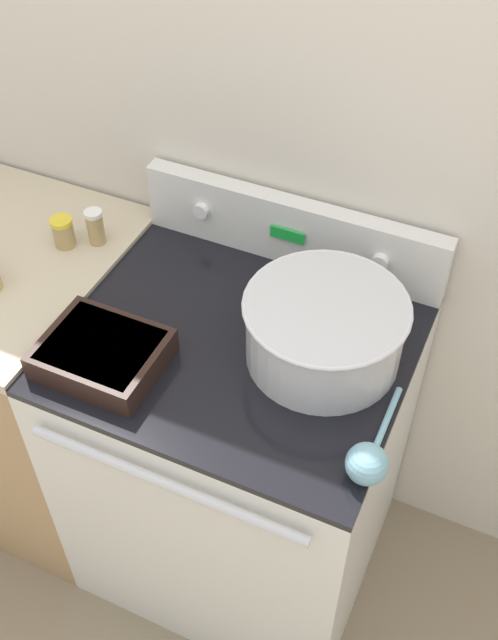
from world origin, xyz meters
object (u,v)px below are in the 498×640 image
Objects in this scene: casserole_dish at (102,353)px; spice_jar_yellow_cap at (63,232)px; ladle at (368,461)px; spice_jar_white_cap at (95,227)px; mixing_bowl at (325,328)px.

spice_jar_yellow_cap is at bearing 135.34° from casserole_dish.
spice_jar_yellow_cap reaches higher than casserole_dish.
spice_jar_white_cap is (-0.86, 0.38, 0.02)m from ladle.
mixing_bowl is 1.31× the size of ladle.
spice_jar_yellow_cap reaches higher than ladle.
mixing_bowl is 0.68m from spice_jar_white_cap.
ladle is 3.39× the size of spice_jar_yellow_cap.
spice_jar_white_cap is at bearing 32.80° from spice_jar_yellow_cap.
ladle is 0.99m from spice_jar_yellow_cap.
ladle is 0.94m from spice_jar_white_cap.
mixing_bowl is at bearing -10.22° from spice_jar_white_cap.
spice_jar_yellow_cap is (-0.07, -0.04, -0.01)m from spice_jar_white_cap.
ladle is at bearing -23.65° from spice_jar_white_cap.
mixing_bowl is at bearing 27.51° from casserole_dish.
ladle reaches higher than casserole_dish.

